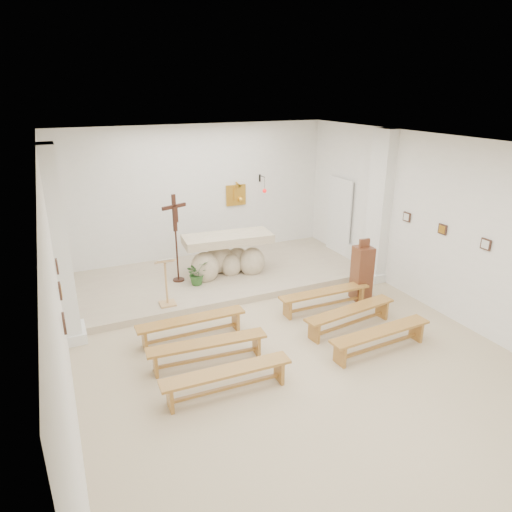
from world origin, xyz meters
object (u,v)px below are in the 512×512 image
bench_left_front (192,323)px  bench_left_second (207,347)px  bench_right_second (350,314)px  bench_right_third (380,336)px  lectern (166,281)px  crucifix_stand (176,232)px  altar (227,257)px  donation_pedestal (362,273)px  bench_left_third (227,376)px  bench_right_front (325,296)px

bench_left_front → bench_left_second: (0.00, -0.88, 0.00)m
bench_right_second → bench_right_third: 0.88m
lectern → crucifix_stand: (0.54, 1.13, 0.65)m
altar → bench_left_second: (-1.58, -3.20, -0.24)m
crucifix_stand → bench_left_second: (-0.41, -3.27, -1.00)m
altar → donation_pedestal: size_ratio=1.55×
bench_left_front → crucifix_stand: bearing=80.2°
donation_pedestal → bench_left_front: bearing=-172.9°
donation_pedestal → bench_right_second: bearing=-129.5°
bench_left_third → bench_left_second: bearing=91.7°
bench_right_front → bench_right_second: 0.88m
altar → bench_right_front: altar is taller
altar → bench_right_second: altar is taller
altar → crucifix_stand: size_ratio=1.05×
lectern → bench_left_second: lectern is taller
crucifix_stand → bench_right_third: 4.91m
bench_left_second → altar: bearing=68.3°
bench_left_second → donation_pedestal: bearing=19.5°
crucifix_stand → bench_right_front: bearing=-65.8°
bench_right_third → lectern: bearing=131.2°
bench_right_front → bench_right_second: same height
bench_left_second → bench_right_third: 2.96m
bench_left_third → bench_right_third: size_ratio=1.00×
bench_left_second → bench_right_third: size_ratio=1.00×
crucifix_stand → bench_left_front: bearing=-121.0°
bench_left_second → bench_right_second: same height
crucifix_stand → bench_right_second: bearing=-74.7°
bench_left_front → bench_left_second: bearing=-90.0°
donation_pedestal → bench_left_front: donation_pedestal is taller
bench_right_front → bench_left_third: bearing=-147.3°
crucifix_stand → donation_pedestal: 4.16m
lectern → donation_pedestal: size_ratio=0.77×
lectern → bench_right_third: bearing=-43.3°
bench_right_second → crucifix_stand: bearing=119.1°
donation_pedestal → bench_right_front: 1.05m
donation_pedestal → bench_right_third: 2.16m
bench_right_second → donation_pedestal: bearing=38.0°
bench_left_third → bench_right_third: (2.83, 0.00, 0.00)m
donation_pedestal → bench_right_third: donation_pedestal is taller
lectern → donation_pedestal: donation_pedestal is taller
bench_left_second → bench_right_third: same height
crucifix_stand → bench_right_third: size_ratio=1.01×
lectern → bench_right_third: size_ratio=0.52×
bench_left_third → bench_right_third: 2.83m
bench_right_front → bench_left_second: size_ratio=0.99×
donation_pedestal → lectern: bearing=169.3°
crucifix_stand → donation_pedestal: crucifix_stand is taller
crucifix_stand → bench_left_front: crucifix_stand is taller
altar → lectern: lectern is taller
crucifix_stand → bench_left_third: 4.29m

